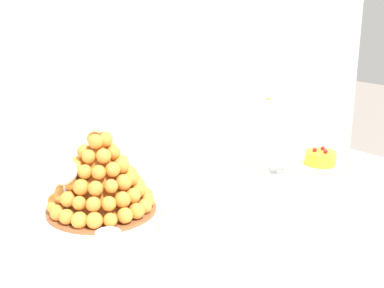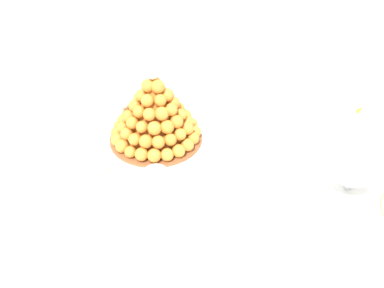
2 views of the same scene
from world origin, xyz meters
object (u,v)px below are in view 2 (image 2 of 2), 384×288
Objects in this scene: serving_tray at (145,153)px; dessert_cup_left at (43,157)px; dessert_cup_mid_right at (222,191)px; wine_glass at (125,101)px; croquembouche at (155,114)px; dessert_cup_centre at (156,180)px; macaron_goblet at (358,146)px; dessert_cup_mid_left at (98,169)px.

dessert_cup_left reaches higher than serving_tray.
dessert_cup_mid_right is 0.40m from wine_glass.
croquembouche reaches higher than wine_glass.
wine_glass is (0.17, 0.20, 0.09)m from dessert_cup_left.
dessert_cup_centre is 0.37× the size of wine_glass.
croquembouche reaches higher than dessert_cup_centre.
wine_glass is at bearing 149.91° from dessert_cup_mid_right.
macaron_goblet is (0.30, 0.13, 0.11)m from dessert_cup_mid_right.
croquembouche reaches higher than dessert_cup_left.
dessert_cup_left reaches higher than dessert_cup_mid_left.
macaron_goblet is (0.81, 0.14, 0.11)m from dessert_cup_left.
dessert_cup_mid_right is at bearing 3.64° from dessert_cup_centre.
croquembouche is at bearing 65.63° from dessert_cup_mid_left.
dessert_cup_centre is 0.17m from dessert_cup_mid_right.
serving_tray is 2.45× the size of croquembouche.
dessert_cup_mid_right is 0.35m from macaron_goblet.
croquembouche is at bearing -2.35° from wine_glass.
dessert_cup_centre reaches higher than dessert_cup_mid_left.
wine_glass is (-0.64, 0.06, -0.02)m from macaron_goblet.
dessert_cup_centre is (0.17, -0.00, 0.00)m from dessert_cup_mid_left.
serving_tray is 12.62× the size of dessert_cup_left.
croquembouche is 0.32m from dessert_cup_mid_right.
dessert_cup_left is at bearing -151.96° from serving_tray.
macaron_goblet is at bearing -5.65° from wine_glass.
serving_tray is at bearing 153.94° from dessert_cup_mid_right.
croquembouche is 0.33m from dessert_cup_left.
dessert_cup_mid_left is at bearing -0.83° from dessert_cup_left.
dessert_cup_centre is (0.08, -0.14, 0.03)m from serving_tray.
croquembouche reaches higher than dessert_cup_mid_right.
dessert_cup_mid_right is (0.25, -0.19, -0.07)m from croquembouche.
wine_glass is at bearing 177.65° from croquembouche.
dessert_cup_centre is 0.28m from wine_glass.
dessert_cup_mid_left is 0.67m from macaron_goblet.
macaron_goblet reaches higher than dessert_cup_mid_right.
dessert_cup_centre reaches higher than serving_tray.
croquembouche is at bearing 110.23° from dessert_cup_centre.
macaron_goblet reaches higher than wine_glass.
dessert_cup_left is 0.32× the size of wine_glass.
serving_tray is 12.45× the size of dessert_cup_mid_left.
dessert_cup_left is (-0.26, -0.20, -0.07)m from croquembouche.
wine_glass is at bearing 128.75° from dessert_cup_centre.
dessert_cup_mid_left is at bearing -167.63° from macaron_goblet.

